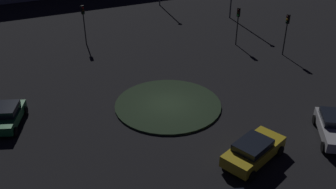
% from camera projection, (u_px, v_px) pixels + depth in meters
% --- Properties ---
extents(ground_plane, '(117.08, 117.08, 0.00)m').
position_uv_depth(ground_plane, '(168.00, 105.00, 29.24)').
color(ground_plane, black).
extents(roundabout_island, '(8.28, 8.28, 0.15)m').
position_uv_depth(roundabout_island, '(168.00, 105.00, 29.20)').
color(roundabout_island, '#263823').
rests_on(roundabout_island, ground_plane).
extents(car_silver, '(2.58, 4.75, 1.51)m').
position_uv_depth(car_silver, '(334.00, 127.00, 25.18)').
color(car_silver, silver).
rests_on(car_silver, ground_plane).
extents(car_green, '(3.17, 4.28, 1.47)m').
position_uv_depth(car_green, '(6.00, 116.00, 26.52)').
color(car_green, '#1E7238').
rests_on(car_green, ground_plane).
extents(car_yellow, '(3.70, 4.88, 1.51)m').
position_uv_depth(car_yellow, '(254.00, 150.00, 22.96)').
color(car_yellow, gold).
rests_on(car_yellow, ground_plane).
extents(traffic_light_southeast, '(0.39, 0.38, 4.21)m').
position_uv_depth(traffic_light_southeast, '(84.00, 17.00, 39.15)').
color(traffic_light_southeast, '#2D2D2D').
rests_on(traffic_light_southeast, ground_plane).
extents(traffic_light_southwest, '(0.37, 0.40, 4.18)m').
position_uv_depth(traffic_light_southwest, '(287.00, 27.00, 36.59)').
color(traffic_light_southwest, '#2D2D2D').
rests_on(traffic_light_southwest, ground_plane).
extents(traffic_light_south, '(0.34, 0.38, 4.01)m').
position_uv_depth(traffic_light_south, '(238.00, 19.00, 39.07)').
color(traffic_light_south, '#2D2D2D').
rests_on(traffic_light_south, ground_plane).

